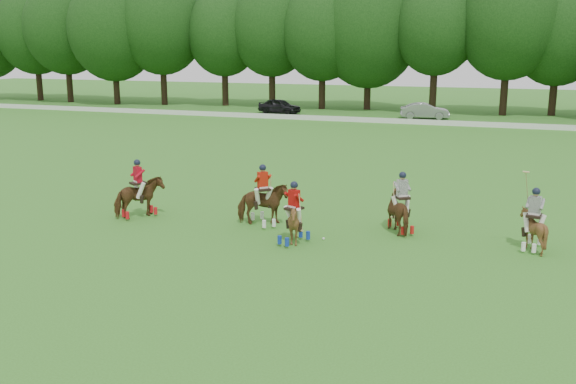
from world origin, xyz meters
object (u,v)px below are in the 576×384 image
(polo_stripe_b, at_px, (533,228))
(polo_red_c, at_px, (294,222))
(car_mid, at_px, (425,111))
(polo_red_b, at_px, (263,204))
(car_left, at_px, (280,106))
(polo_red_a, at_px, (139,197))
(polo_stripe_a, at_px, (401,211))
(polo_ball, at_px, (324,239))

(polo_stripe_b, bearing_deg, polo_red_c, -165.21)
(car_mid, distance_m, polo_red_b, 38.10)
(polo_red_c, bearing_deg, car_left, 111.04)
(polo_red_c, bearing_deg, polo_red_a, 170.01)
(car_left, bearing_deg, polo_stripe_a, -142.24)
(polo_red_b, xyz_separation_m, polo_stripe_b, (9.42, 0.20, -0.09))
(polo_red_a, relative_size, polo_red_b, 1.00)
(car_mid, height_order, polo_red_b, polo_red_b)
(polo_red_c, distance_m, polo_stripe_a, 4.10)
(car_mid, relative_size, polo_red_a, 1.92)
(polo_red_a, relative_size, polo_stripe_b, 0.87)
(polo_ball, bearing_deg, polo_stripe_b, 10.33)
(car_left, height_order, car_mid, car_left)
(car_left, xyz_separation_m, polo_stripe_a, (18.50, -37.27, 0.06))
(car_left, bearing_deg, polo_red_b, -149.13)
(polo_red_b, bearing_deg, polo_ball, -21.11)
(polo_stripe_b, bearing_deg, polo_stripe_a, 172.03)
(polo_red_c, xyz_separation_m, polo_stripe_b, (7.57, 2.00, -0.03))
(polo_red_c, bearing_deg, polo_stripe_a, 39.68)
(polo_stripe_a, bearing_deg, polo_red_c, -140.32)
(car_mid, bearing_deg, polo_ball, 171.94)
(car_left, height_order, polo_stripe_b, polo_stripe_b)
(car_mid, xyz_separation_m, polo_red_c, (1.17, -39.89, 0.04))
(polo_red_c, relative_size, polo_ball, 24.00)
(car_left, relative_size, polo_stripe_b, 1.63)
(car_mid, distance_m, polo_stripe_a, 37.52)
(car_left, distance_m, polo_ball, 42.33)
(car_left, xyz_separation_m, polo_ball, (16.16, -39.12, -0.69))
(car_left, height_order, polo_red_a, polo_red_a)
(polo_ball, bearing_deg, car_left, 112.44)
(car_mid, bearing_deg, polo_red_c, 170.71)
(car_left, bearing_deg, polo_ball, -146.20)
(polo_red_c, relative_size, polo_stripe_a, 0.98)
(polo_red_a, distance_m, polo_stripe_b, 14.40)
(polo_red_b, xyz_separation_m, polo_stripe_a, (5.00, 0.82, -0.04))
(polo_stripe_a, bearing_deg, polo_red_a, -171.88)
(polo_red_a, height_order, polo_stripe_b, polo_stripe_b)
(polo_red_c, height_order, polo_stripe_a, polo_stripe_a)
(polo_red_a, bearing_deg, polo_stripe_b, 3.19)
(polo_ball, bearing_deg, car_mid, 92.90)
(car_left, xyz_separation_m, car_mid, (14.17, 0.00, -0.01))
(polo_red_a, bearing_deg, car_left, 102.45)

